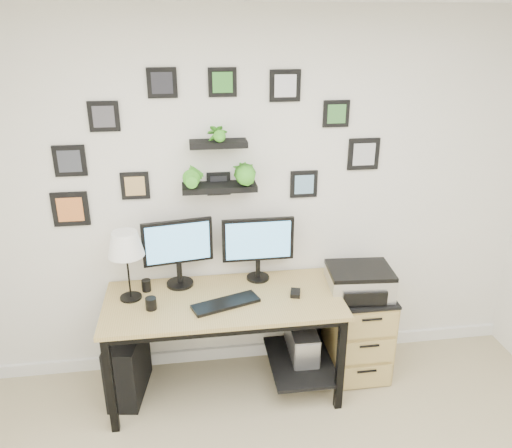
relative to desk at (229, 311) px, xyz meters
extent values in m
plane|color=white|center=(0.28, 0.33, 0.67)|extent=(4.00, 0.00, 4.00)
cube|color=white|center=(0.28, 0.32, -0.58)|extent=(4.00, 0.03, 0.10)
cube|color=tan|center=(-0.04, -0.04, 0.11)|extent=(1.60, 0.70, 0.03)
cube|color=black|center=(-0.04, -0.04, 0.07)|extent=(1.54, 0.64, 0.05)
cube|color=black|center=(-0.04, 0.29, -0.17)|extent=(1.44, 0.02, 0.41)
cube|color=black|center=(0.51, -0.04, -0.45)|extent=(0.45, 0.63, 0.03)
cube|color=black|center=(-0.79, -0.34, -0.27)|extent=(0.05, 0.05, 0.72)
cube|color=black|center=(-0.79, 0.26, -0.27)|extent=(0.05, 0.05, 0.72)
cube|color=black|center=(0.71, -0.34, -0.27)|extent=(0.05, 0.05, 0.72)
cube|color=black|center=(0.71, 0.26, -0.27)|extent=(0.05, 0.05, 0.72)
cylinder|color=black|center=(-0.33, 0.20, 0.13)|extent=(0.22, 0.22, 0.02)
cylinder|color=black|center=(-0.33, 0.20, 0.22)|extent=(0.04, 0.04, 0.17)
cube|color=black|center=(-0.32, 0.19, 0.46)|extent=(0.48, 0.11, 0.32)
cube|color=#59A5D8|center=(-0.32, 0.17, 0.46)|extent=(0.43, 0.07, 0.27)
cylinder|color=black|center=(0.24, 0.21, 0.13)|extent=(0.16, 0.16, 0.02)
cylinder|color=black|center=(0.24, 0.21, 0.21)|extent=(0.03, 0.03, 0.15)
cube|color=black|center=(0.24, 0.21, 0.44)|extent=(0.51, 0.03, 0.32)
cube|color=#59A5D8|center=(0.24, 0.19, 0.44)|extent=(0.46, 0.01, 0.27)
cube|color=black|center=(-0.03, -0.12, 0.13)|extent=(0.47, 0.28, 0.02)
cube|color=black|center=(0.45, -0.06, 0.14)|extent=(0.09, 0.11, 0.03)
cylinder|color=black|center=(-0.66, 0.06, 0.13)|extent=(0.15, 0.15, 0.01)
cylinder|color=black|center=(-0.66, 0.06, 0.35)|extent=(0.01, 0.01, 0.44)
cone|color=white|center=(-0.66, 0.06, 0.53)|extent=(0.24, 0.24, 0.16)
cylinder|color=black|center=(-0.51, -0.10, 0.16)|extent=(0.07, 0.07, 0.08)
cylinder|color=black|center=(-0.56, 0.15, 0.17)|extent=(0.06, 0.06, 0.08)
cube|color=black|center=(-0.72, 0.03, -0.39)|extent=(0.28, 0.50, 0.48)
cube|color=gray|center=(0.54, 0.05, -0.42)|extent=(0.19, 0.42, 0.42)
cube|color=silver|center=(0.53, -0.16, -0.42)|extent=(0.17, 0.01, 0.39)
cube|color=tan|center=(0.96, 0.06, -0.30)|extent=(0.42, 0.50, 0.65)
cube|color=black|center=(0.96, 0.06, 0.03)|extent=(0.43, 0.51, 0.02)
cube|color=tan|center=(0.96, -0.19, -0.52)|extent=(0.39, 0.02, 0.18)
cylinder|color=black|center=(0.96, -0.21, -0.46)|extent=(0.14, 0.02, 0.02)
cube|color=tan|center=(0.96, -0.19, -0.30)|extent=(0.39, 0.02, 0.18)
cylinder|color=black|center=(0.96, -0.21, -0.24)|extent=(0.14, 0.02, 0.02)
cube|color=tan|center=(0.96, -0.19, -0.08)|extent=(0.39, 0.02, 0.18)
cylinder|color=black|center=(0.96, -0.21, -0.02)|extent=(0.14, 0.02, 0.02)
cube|color=silver|center=(0.94, 0.03, 0.13)|extent=(0.47, 0.38, 0.17)
cube|color=black|center=(0.94, 0.03, 0.23)|extent=(0.47, 0.38, 0.03)
cube|color=black|center=(0.92, -0.15, 0.11)|extent=(0.30, 0.04, 0.10)
cube|color=black|center=(-0.02, 0.24, 0.82)|extent=(0.50, 0.18, 0.04)
cube|color=black|center=(-0.02, 0.23, 1.12)|extent=(0.38, 0.15, 0.04)
imported|color=green|center=(-0.19, 0.24, 0.98)|extent=(0.15, 0.12, 0.27)
imported|color=green|center=(0.15, 0.24, 0.98)|extent=(0.15, 0.15, 0.27)
imported|color=green|center=(-0.02, 0.23, 1.27)|extent=(0.13, 0.09, 0.25)
cube|color=black|center=(-0.02, 0.32, 0.82)|extent=(0.16, 0.02, 0.16)
cube|color=black|center=(-0.02, 0.31, 0.82)|extent=(0.11, 0.00, 0.11)
cube|color=black|center=(-0.74, 0.32, 1.30)|extent=(0.19, 0.02, 0.19)
cube|color=#424148|center=(-0.74, 0.31, 1.30)|extent=(0.13, 0.00, 0.13)
cube|color=black|center=(1.00, 0.32, 1.00)|extent=(0.22, 0.02, 0.22)
cube|color=#B3B3B7|center=(1.00, 0.31, 1.00)|extent=(0.16, 0.00, 0.16)
cube|color=black|center=(0.58, 0.32, 0.79)|extent=(0.19, 0.02, 0.19)
cube|color=#6FA0C3|center=(0.58, 0.31, 0.79)|extent=(0.14, 0.00, 0.14)
cube|color=black|center=(0.02, 0.32, 1.50)|extent=(0.18, 0.02, 0.18)
cube|color=#33832B|center=(0.02, 0.31, 1.50)|extent=(0.13, 0.00, 0.13)
cube|color=black|center=(0.43, 0.32, 1.47)|extent=(0.20, 0.02, 0.20)
cube|color=silver|center=(0.43, 0.31, 1.47)|extent=(0.14, 0.00, 0.14)
cube|color=black|center=(0.79, 0.32, 1.28)|extent=(0.18, 0.02, 0.18)
cube|color=#3A7836|center=(0.79, 0.31, 1.28)|extent=(0.13, 0.00, 0.13)
cube|color=black|center=(-0.99, 0.32, 1.02)|extent=(0.21, 0.02, 0.21)
cube|color=#363840|center=(-0.99, 0.31, 1.02)|extent=(0.14, 0.00, 0.14)
cube|color=black|center=(-1.03, 0.32, 0.69)|extent=(0.24, 0.02, 0.24)
cube|color=orange|center=(-1.03, 0.31, 0.69)|extent=(0.17, 0.00, 0.17)
cube|color=black|center=(-0.36, 0.32, 1.50)|extent=(0.19, 0.02, 0.19)
cube|color=black|center=(-0.36, 0.31, 1.50)|extent=(0.13, 0.00, 0.13)
cube|color=black|center=(-0.59, 0.32, 0.83)|extent=(0.19, 0.02, 0.19)
cube|color=tan|center=(-0.59, 0.31, 0.83)|extent=(0.13, 0.00, 0.13)
camera|label=1|loc=(-0.23, -2.97, 1.85)|focal=35.00mm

